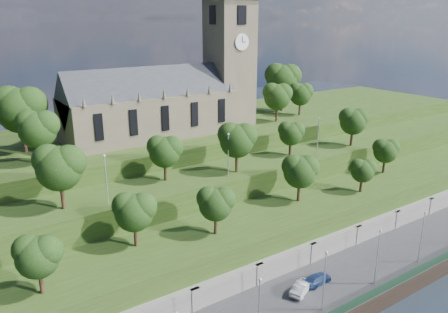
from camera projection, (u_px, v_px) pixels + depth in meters
promenade at (313, 297)px, 58.09m from camera, size 160.00×12.00×2.00m
fence at (345, 308)px, 53.34m from camera, size 160.00×0.10×1.20m
retaining_wall at (283, 267)px, 62.37m from camera, size 160.00×2.10×5.00m
embankment_lower at (258, 240)px, 66.68m from camera, size 160.00×12.00×8.00m
embankment_upper at (218, 204)px, 74.78m from camera, size 160.00×10.00×12.00m
hilltop at (163, 163)px, 90.94m from camera, size 160.00×32.00×15.00m
church at (173, 94)px, 83.64m from camera, size 38.60×12.35×27.60m
trees_lower at (253, 187)px, 63.68m from camera, size 68.40×8.79×7.84m
trees_upper at (217, 142)px, 70.07m from camera, size 62.14×8.27×8.95m
trees_hilltop at (170, 98)px, 83.37m from camera, size 74.59×16.64×11.40m
lamp_posts_promenade at (325, 277)px, 52.54m from camera, size 60.36×0.36×8.13m
lamp_posts_upper at (228, 151)px, 69.32m from camera, size 40.36×0.36×7.19m
car_middle at (302, 287)px, 57.18m from camera, size 4.81×3.30×1.50m
car_right at (317, 279)px, 59.09m from camera, size 4.78×2.23×1.35m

